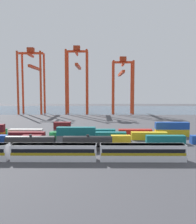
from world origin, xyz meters
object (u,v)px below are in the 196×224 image
object	(u,v)px
shipping_container_21	(135,133)
gantry_crane_central	(77,74)
shipping_container_17	(26,133)
shipping_container_20	(99,133)
gantry_crane_west	(32,74)
passenger_train	(54,151)
freight_tank_row	(2,143)
gantry_crane_east	(122,79)

from	to	relation	value
shipping_container_21	gantry_crane_central	distance (m)	102.89
shipping_container_17	shipping_container_20	xyz separation A→B (m)	(26.73, 0.00, 0.00)
shipping_container_21	gantry_crane_west	bearing A→B (deg)	124.18
shipping_container_17	gantry_crane_central	world-z (taller)	gantry_crane_central
shipping_container_17	gantry_crane_central	distance (m)	98.95
shipping_container_17	gantry_crane_west	xyz separation A→B (m)	(-23.92, 94.29, 28.18)
passenger_train	shipping_container_21	size ratio (longest dim) A/B	5.09
freight_tank_row	gantry_crane_central	size ratio (longest dim) A/B	1.22
shipping_container_17	freight_tank_row	bearing A→B (deg)	-89.97
gantry_crane_west	gantry_crane_central	xyz separation A→B (m)	(34.07, -0.15, 0.56)
freight_tank_row	gantry_crane_west	xyz separation A→B (m)	(-23.93, 115.72, 27.40)
shipping_container_20	gantry_crane_east	size ratio (longest dim) A/B	0.29
passenger_train	gantry_crane_east	size ratio (longest dim) A/B	1.46
freight_tank_row	shipping_container_21	size ratio (longest dim) A/B	5.04
shipping_container_20	passenger_train	bearing A→B (deg)	-108.46
shipping_container_21	gantry_crane_central	xyz separation A→B (m)	(-29.95, 94.14, 28.74)
gantry_crane_central	gantry_crane_east	xyz separation A→B (m)	(34.07, 1.65, -3.94)
freight_tank_row	gantry_crane_central	world-z (taller)	gantry_crane_central
freight_tank_row	shipping_container_21	xyz separation A→B (m)	(40.09, 21.43, -0.78)
gantry_crane_west	gantry_crane_east	xyz separation A→B (m)	(68.14, 1.50, -3.38)
gantry_crane_central	gantry_crane_east	distance (m)	34.34
shipping_container_20	gantry_crane_west	xyz separation A→B (m)	(-50.66, 94.29, 28.18)
shipping_container_17	gantry_crane_east	xyz separation A→B (m)	(44.22, 95.79, 24.80)
gantry_crane_west	gantry_crane_east	distance (m)	68.24
passenger_train	gantry_crane_west	size ratio (longest dim) A/B	1.26
shipping_container_21	shipping_container_17	bearing A→B (deg)	180.00
gantry_crane_west	passenger_train	bearing A→B (deg)	-72.22
passenger_train	freight_tank_row	xyz separation A→B (m)	(-16.31, 9.77, -0.06)
shipping_container_20	gantry_crane_central	distance (m)	99.82
freight_tank_row	shipping_container_17	bearing A→B (deg)	90.03
shipping_container_21	gantry_crane_east	size ratio (longest dim) A/B	0.29
shipping_container_20	gantry_crane_central	xyz separation A→B (m)	(-16.59, 94.14, 28.74)
passenger_train	gantry_crane_east	distance (m)	132.20
shipping_container_17	shipping_container_20	bearing A→B (deg)	0.00
shipping_container_20	gantry_crane_east	world-z (taller)	gantry_crane_east
shipping_container_17	gantry_crane_west	world-z (taller)	gantry_crane_west
gantry_crane_east	freight_tank_row	bearing A→B (deg)	-110.66
passenger_train	shipping_container_21	world-z (taller)	passenger_train
freight_tank_row	shipping_container_20	world-z (taller)	freight_tank_row
shipping_container_17	gantry_crane_west	size ratio (longest dim) A/B	0.25
freight_tank_row	gantry_crane_east	xyz separation A→B (m)	(44.21, 117.21, 24.02)
freight_tank_row	gantry_crane_central	bearing A→B (deg)	84.99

